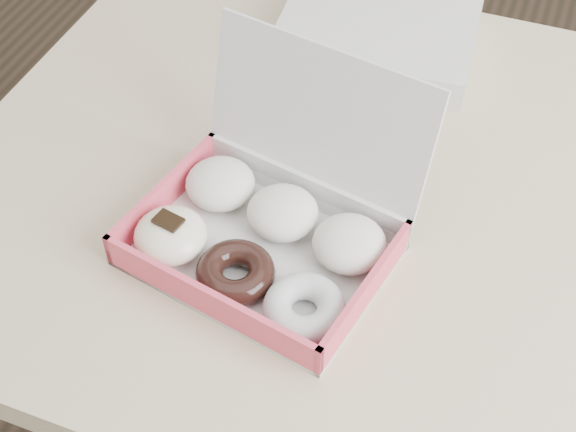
% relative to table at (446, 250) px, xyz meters
% --- Properties ---
extents(table, '(1.20, 0.80, 0.75)m').
position_rel_table_xyz_m(table, '(0.00, 0.00, 0.00)').
color(table, tan).
rests_on(table, ground).
extents(donut_box, '(0.31, 0.28, 0.19)m').
position_rel_table_xyz_m(donut_box, '(-0.18, -0.13, 0.11)').
color(donut_box, silver).
rests_on(donut_box, table).
extents(newspapers, '(0.28, 0.24, 0.04)m').
position_rel_table_xyz_m(newspapers, '(-0.17, 0.26, 0.10)').
color(newspapers, white).
rests_on(newspapers, table).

